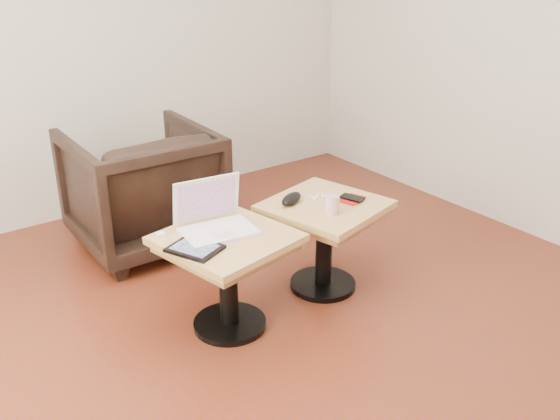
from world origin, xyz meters
TOP-DOWN VIEW (x-y plane):
  - room_shell at (0.00, 0.00)m, footprint 4.52×4.52m
  - side_table_left at (0.11, 0.47)m, footprint 0.65×0.65m
  - side_table_right at (0.73, 0.49)m, footprint 0.67×0.67m
  - laptop at (0.10, 0.56)m, footprint 0.37×0.31m
  - tablet at (-0.08, 0.43)m, footprint 0.25×0.27m
  - charging_adapter at (-0.14, 0.64)m, footprint 0.04×0.04m
  - glasses_case at (0.59, 0.60)m, footprint 0.18×0.14m
  - striped_cup at (0.67, 0.38)m, footprint 0.09×0.09m
  - earbuds_tangle at (0.74, 0.57)m, footprint 0.08×0.05m
  - phone_on_sleeve at (0.87, 0.44)m, footprint 0.16×0.14m
  - armchair at (0.17, 1.55)m, footprint 0.82×0.85m

SIDE VIEW (x-z plane):
  - armchair at x=0.17m, z-range 0.00..0.75m
  - side_table_left at x=0.11m, z-range 0.13..0.63m
  - side_table_right at x=0.73m, z-range 0.13..0.63m
  - earbuds_tangle at x=0.74m, z-range 0.50..0.52m
  - phone_on_sleeve at x=0.87m, z-range 0.50..0.52m
  - tablet at x=-0.08m, z-range 0.50..0.52m
  - charging_adapter at x=-0.14m, z-range 0.50..0.52m
  - glasses_case at x=0.59m, z-range 0.50..0.55m
  - striped_cup at x=0.67m, z-range 0.50..0.60m
  - laptop at x=0.10m, z-range 0.43..0.67m
  - room_shell at x=0.00m, z-range 0.00..2.71m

